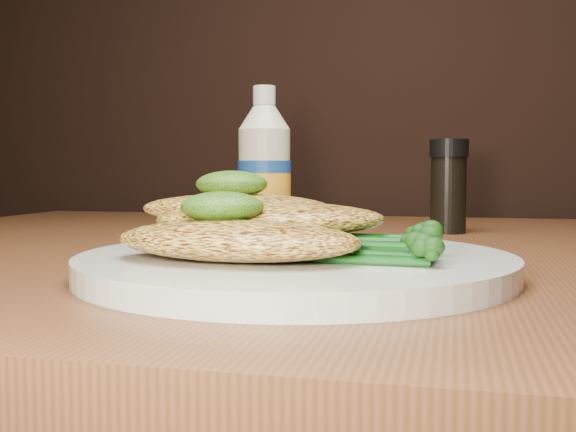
# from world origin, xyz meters

# --- Properties ---
(plate) EXTENTS (0.29, 0.29, 0.01)m
(plate) POSITION_xyz_m (-0.06, 0.87, 0.76)
(plate) COLOR silver
(plate) RESTS_ON dining_table
(chicken_front) EXTENTS (0.16, 0.09, 0.02)m
(chicken_front) POSITION_xyz_m (-0.09, 0.82, 0.78)
(chicken_front) COLOR #FAC24F
(chicken_front) RESTS_ON plate
(chicken_mid) EXTENTS (0.17, 0.12, 0.02)m
(chicken_mid) POSITION_xyz_m (-0.08, 0.88, 0.79)
(chicken_mid) COLOR #FAC24F
(chicken_mid) RESTS_ON plate
(chicken_back) EXTENTS (0.15, 0.10, 0.02)m
(chicken_back) POSITION_xyz_m (-0.11, 0.90, 0.79)
(chicken_back) COLOR #FAC24F
(chicken_back) RESTS_ON plate
(pesto_front) EXTENTS (0.07, 0.06, 0.02)m
(pesto_front) POSITION_xyz_m (-0.10, 0.84, 0.80)
(pesto_front) COLOR #0E3808
(pesto_front) RESTS_ON chicken_front
(pesto_back) EXTENTS (0.06, 0.05, 0.02)m
(pesto_back) POSITION_xyz_m (-0.12, 0.90, 0.81)
(pesto_back) COLOR #0E3808
(pesto_back) RESTS_ON chicken_back
(broccolini_bundle) EXTENTS (0.16, 0.14, 0.02)m
(broccolini_bundle) POSITION_xyz_m (-0.02, 0.87, 0.78)
(broccolini_bundle) COLOR #104A15
(broccolini_bundle) RESTS_ON plate
(mayo_bottle) EXTENTS (0.07, 0.07, 0.15)m
(mayo_bottle) POSITION_xyz_m (-0.15, 1.11, 0.83)
(mayo_bottle) COLOR beige
(mayo_bottle) RESTS_ON dining_table
(pepper_grinder) EXTENTS (0.04, 0.04, 0.10)m
(pepper_grinder) POSITION_xyz_m (0.04, 1.20, 0.80)
(pepper_grinder) COLOR black
(pepper_grinder) RESTS_ON dining_table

